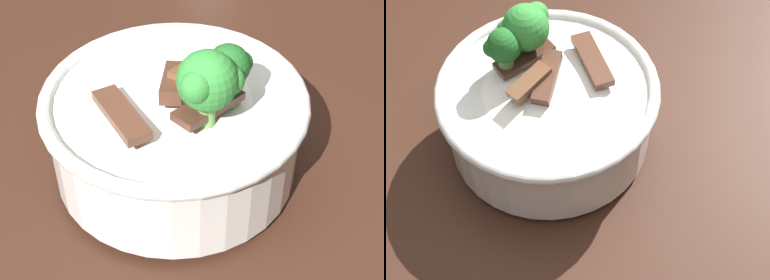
% 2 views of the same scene
% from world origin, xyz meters
% --- Properties ---
extents(rice_bowl, '(0.22, 0.22, 0.15)m').
position_xyz_m(rice_bowl, '(0.19, 0.07, 0.84)').
color(rice_bowl, white).
rests_on(rice_bowl, dining_table).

